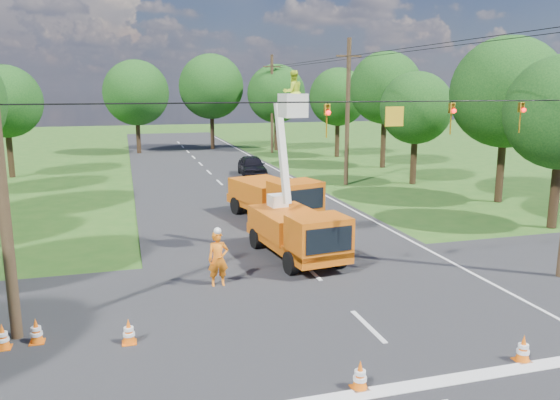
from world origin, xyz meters
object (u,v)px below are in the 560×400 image
object	(u,v)px
tree_right_b	(507,93)
tree_right_c	(416,108)
traffic_cone_0	(360,376)
tree_far_a	(136,93)
bucket_truck	(297,221)
tree_right_e	(338,97)
second_truck	(275,197)
tree_left_f	(5,102)
traffic_cone_7	(309,199)
pole_right_far	(272,103)
traffic_cone_2	(341,248)
pole_right_mid	(348,111)
traffic_cone_3	(323,227)
pole_left	(1,176)
distant_car	(252,166)
traffic_cone_6	(3,337)
traffic_cone_5	(36,331)
traffic_cone_4	(129,332)
tree_far_b	(211,87)
ground_worker	(218,259)
traffic_cone_1	(523,349)
tree_far_c	(276,94)
tree_right_d	(385,88)

from	to	relation	value
tree_right_b	tree_right_c	distance (m)	7.31
traffic_cone_0	tree_far_a	world-z (taller)	tree_far_a
bucket_truck	tree_right_c	xyz separation A→B (m)	(13.21, 14.32, 3.75)
bucket_truck	tree_right_e	distance (m)	33.59
second_truck	tree_left_f	distance (m)	24.93
traffic_cone_7	pole_right_far	xyz separation A→B (m)	(4.77, 25.87, 4.75)
bucket_truck	traffic_cone_2	bearing A→B (deg)	-13.72
bucket_truck	pole_right_mid	distance (m)	17.88
traffic_cone_0	traffic_cone_3	world-z (taller)	same
pole_left	tree_right_c	size ratio (longest dim) A/B	1.15
traffic_cone_0	tree_far_a	size ratio (longest dim) A/B	0.07
distant_car	traffic_cone_2	xyz separation A→B (m)	(-1.15, -21.00, -0.43)
bucket_truck	tree_far_a	size ratio (longest dim) A/B	0.77
tree_right_c	tree_right_e	world-z (taller)	tree_right_e
tree_far_a	tree_right_c	bearing A→B (deg)	-52.83
tree_right_b	tree_right_e	size ratio (longest dim) A/B	1.12
tree_right_b	tree_right_c	xyz separation A→B (m)	(-1.80, 7.00, -1.12)
traffic_cone_6	pole_right_mid	distance (m)	27.92
traffic_cone_3	tree_left_f	bearing A→B (deg)	127.47
traffic_cone_5	pole_right_mid	bearing A→B (deg)	49.60
traffic_cone_0	traffic_cone_2	xyz separation A→B (m)	(3.39, 9.42, 0.00)
traffic_cone_2	traffic_cone_4	size ratio (longest dim) A/B	1.00
tree_left_f	tree_right_c	distance (m)	30.09
bucket_truck	tree_far_b	world-z (taller)	tree_far_b
ground_worker	distant_car	world-z (taller)	ground_worker
second_truck	traffic_cone_4	xyz separation A→B (m)	(-7.42, -12.31, -0.85)
traffic_cone_0	traffic_cone_5	world-z (taller)	same
traffic_cone_5	tree_left_f	bearing A→B (deg)	100.89
ground_worker	tree_left_f	size ratio (longest dim) A/B	0.23
traffic_cone_1	tree_far_a	world-z (taller)	tree_far_a
distant_car	pole_right_mid	size ratio (longest dim) A/B	0.46
traffic_cone_1	tree_far_c	xyz separation A→B (m)	(6.65, 46.88, 5.70)
tree_right_b	tree_right_c	bearing A→B (deg)	104.42
ground_worker	pole_right_mid	size ratio (longest dim) A/B	0.19
traffic_cone_4	tree_right_d	distance (m)	35.93
traffic_cone_7	tree_far_a	xyz separation A→B (m)	(-8.73, 28.87, 5.83)
second_truck	traffic_cone_2	size ratio (longest dim) A/B	9.24
tree_far_a	second_truck	bearing A→B (deg)	-79.59
pole_right_far	traffic_cone_1	bearing A→B (deg)	-97.18
pole_right_far	tree_right_b	size ratio (longest dim) A/B	1.04
bucket_truck	traffic_cone_6	bearing A→B (deg)	-158.52
tree_right_c	traffic_cone_6	bearing A→B (deg)	-139.46
ground_worker	tree_right_c	xyz separation A→B (m)	(16.74, 16.53, 4.34)
traffic_cone_2	traffic_cone_5	world-z (taller)	same
bucket_truck	tree_right_d	xyz separation A→B (m)	(14.81, 22.32, 5.11)
bucket_truck	ground_worker	size ratio (longest dim) A/B	3.79
tree_far_a	tree_far_b	size ratio (longest dim) A/B	0.92
pole_left	tree_far_c	bearing A→B (deg)	65.66
traffic_cone_3	tree_far_a	bearing A→B (deg)	101.60
tree_right_b	tree_far_a	world-z (taller)	tree_right_b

